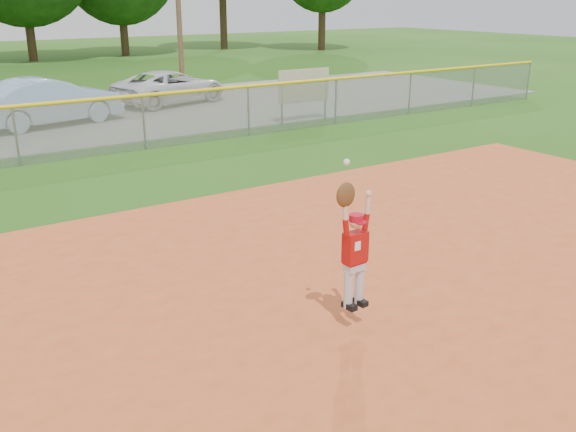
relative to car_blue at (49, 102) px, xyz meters
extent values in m
plane|color=#245012|center=(-2.05, -14.98, -0.80)|extent=(120.00, 120.00, 0.00)
imported|color=#80A3BF|center=(0.00, 0.00, 0.00)|extent=(4.92, 2.62, 1.54)
imported|color=silver|center=(5.13, 1.92, -0.13)|extent=(5.04, 3.31, 1.29)
cylinder|color=gray|center=(6.46, -4.01, -0.14)|extent=(0.07, 0.07, 1.32)
cylinder|color=gray|center=(8.22, -4.05, -0.14)|extent=(0.07, 0.07, 1.32)
cube|color=beige|center=(7.34, -4.03, 0.41)|extent=(1.98, 0.10, 1.10)
cube|color=gray|center=(-2.05, -4.98, -0.05)|extent=(40.00, 0.03, 1.50)
cylinder|color=yellow|center=(-2.05, -4.98, 0.70)|extent=(40.00, 0.10, 0.10)
cylinder|color=gray|center=(-2.05, -4.98, -0.05)|extent=(0.06, 0.06, 1.50)
cylinder|color=gray|center=(1.29, -4.98, -0.05)|extent=(0.06, 0.06, 1.50)
cylinder|color=gray|center=(4.62, -4.98, -0.05)|extent=(0.06, 0.06, 1.50)
cylinder|color=gray|center=(7.95, -4.98, -0.05)|extent=(0.06, 0.06, 1.50)
cylinder|color=gray|center=(11.29, -4.98, -0.05)|extent=(0.06, 0.06, 1.50)
cylinder|color=gray|center=(14.62, -4.98, -0.05)|extent=(0.06, 0.06, 1.50)
cylinder|color=gray|center=(17.95, -4.98, -0.05)|extent=(0.06, 0.06, 1.50)
cylinder|color=#422D1C|center=(4.87, 23.36, 1.64)|extent=(0.56, 0.56, 4.89)
cylinder|color=#422D1C|center=(11.38, 24.03, 1.59)|extent=(0.56, 0.56, 4.78)
cylinder|color=#422D1C|center=(19.88, 24.96, 2.19)|extent=(0.56, 0.56, 5.99)
cylinder|color=#422D1C|center=(25.99, 20.16, 1.55)|extent=(0.56, 0.56, 4.69)
cylinder|color=silver|center=(-0.43, -16.09, -0.22)|extent=(0.12, 0.12, 0.51)
cylinder|color=silver|center=(-0.25, -16.08, -0.22)|extent=(0.12, 0.12, 0.51)
cube|color=black|center=(-0.43, -16.12, -0.44)|extent=(0.11, 0.21, 0.07)
cube|color=black|center=(-0.24, -16.11, -0.44)|extent=(0.11, 0.21, 0.07)
cube|color=silver|center=(-0.34, -16.09, 0.06)|extent=(0.28, 0.16, 0.10)
cube|color=maroon|center=(-0.34, -16.09, 0.13)|extent=(0.29, 0.17, 0.04)
cube|color=#A10D0B|center=(-0.34, -16.09, 0.32)|extent=(0.32, 0.18, 0.39)
cube|color=white|center=(-0.38, -16.18, 0.37)|extent=(0.09, 0.01, 0.11)
sphere|color=beige|center=(-0.34, -16.09, 0.66)|extent=(0.18, 0.18, 0.17)
cylinder|color=#B10A1E|center=(-0.34, -16.09, 0.71)|extent=(0.19, 0.19, 0.08)
cube|color=#B10A1E|center=(-0.33, -16.18, 0.67)|extent=(0.14, 0.11, 0.02)
cylinder|color=#A10D0B|center=(-0.50, -16.10, 0.62)|extent=(0.10, 0.08, 0.21)
cylinder|color=beige|center=(-0.52, -16.10, 0.84)|extent=(0.08, 0.07, 0.23)
ellipsoid|color=#4C2D14|center=(-0.52, -16.10, 1.03)|extent=(0.27, 0.14, 0.31)
sphere|color=white|center=(-0.52, -16.10, 1.43)|extent=(0.08, 0.08, 0.08)
cylinder|color=#A10D0B|center=(-0.17, -16.08, 0.62)|extent=(0.10, 0.08, 0.21)
cylinder|color=beige|center=(-0.15, -16.08, 0.84)|extent=(0.08, 0.07, 0.23)
sphere|color=beige|center=(-0.15, -16.08, 0.98)|extent=(0.09, 0.09, 0.08)
camera|label=1|loc=(-5.11, -21.75, 3.27)|focal=40.00mm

